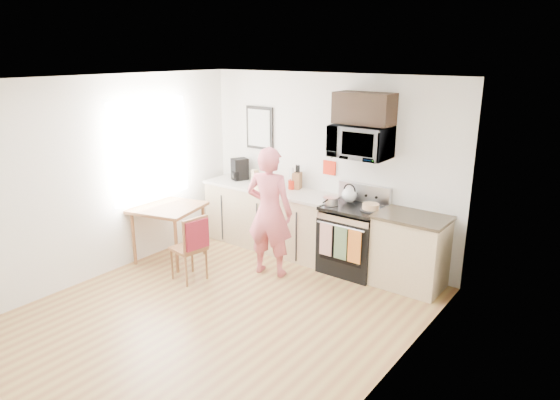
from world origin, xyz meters
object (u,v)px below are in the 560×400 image
Objects in this scene: microwave at (361,142)px; chair at (194,241)px; person at (269,212)px; range at (353,240)px; dining_table at (168,212)px; cake at (371,207)px.

chair is at bearing -131.70° from microwave.
person is 1.04m from chair.
range is 0.67× the size of person.
dining_table is at bearing 167.39° from chair.
range is at bearing 27.84° from dining_table.
microwave is at bearing -149.87° from person.
microwave reaches higher than person.
microwave is at bearing 29.86° from dining_table.
cake is (0.26, -0.04, 0.53)m from range.
person is 1.93× the size of dining_table.
dining_table is at bearing -152.16° from range.
cake is at bearing -9.60° from range.
dining_table is 1.00× the size of chair.
range is at bearing -89.94° from microwave.
person is (-0.85, -0.83, -0.90)m from microwave.
chair is (-0.60, -0.80, -0.29)m from person.
person is at bearing -135.61° from microwave.
chair is (0.83, -0.32, -0.13)m from dining_table.
dining_table is (-2.28, -1.20, 0.27)m from range.
range reaches higher than cake.
range is 2.11m from chair.
cake is at bearing -29.88° from microwave.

